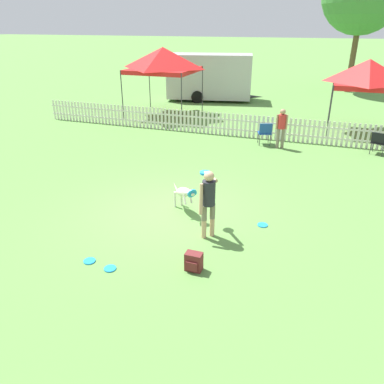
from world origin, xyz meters
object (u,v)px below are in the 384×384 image
(frisbee_near_dog, at_px, (263,225))
(folding_chair_center, at_px, (379,141))
(frisbee_midfield, at_px, (110,269))
(folding_chair_blue_left, at_px, (265,132))
(equipment_trailer, at_px, (210,76))
(spectator_standing, at_px, (282,125))
(canopy_tent_secondary, at_px, (368,74))
(leaping_dog, at_px, (184,193))
(backpack_on_grass, at_px, (194,262))
(handler_person, at_px, (208,197))
(frisbee_near_handler, at_px, (89,261))
(canopy_tent_main, at_px, (163,60))

(frisbee_near_dog, distance_m, folding_chair_center, 7.13)
(frisbee_midfield, xyz_separation_m, folding_chair_blue_left, (1.43, 8.93, 0.51))
(equipment_trailer, bearing_deg, spectator_standing, -69.14)
(folding_chair_blue_left, bearing_deg, canopy_tent_secondary, -155.97)
(frisbee_midfield, distance_m, equipment_trailer, 17.36)
(leaping_dog, distance_m, backpack_on_grass, 2.41)
(handler_person, bearing_deg, frisbee_midfield, -172.22)
(frisbee_near_handler, relative_size, frisbee_near_dog, 1.00)
(frisbee_near_dog, xyz_separation_m, spectator_standing, (-0.42, 6.07, 0.86))
(frisbee_near_dog, bearing_deg, folding_chair_blue_left, 99.28)
(frisbee_near_dog, relative_size, equipment_trailer, 0.04)
(frisbee_near_handler, xyz_separation_m, spectator_standing, (2.54, 8.64, 0.86))
(canopy_tent_secondary, xyz_separation_m, spectator_standing, (-2.84, -3.35, -1.54))
(backpack_on_grass, bearing_deg, handler_person, 95.59)
(handler_person, distance_m, spectator_standing, 6.96)
(leaping_dog, bearing_deg, folding_chair_center, -171.78)
(leaping_dog, xyz_separation_m, frisbee_midfield, (-0.50, -2.68, -0.51))
(frisbee_near_dog, bearing_deg, handler_person, -141.25)
(leaping_dog, relative_size, equipment_trailer, 0.16)
(leaping_dog, distance_m, frisbee_midfield, 2.77)
(leaping_dog, xyz_separation_m, backpack_on_grass, (1.01, -2.17, -0.34))
(frisbee_near_handler, bearing_deg, handler_person, 42.16)
(frisbee_midfield, distance_m, spectator_standing, 9.00)
(backpack_on_grass, bearing_deg, leaping_dog, 114.94)
(canopy_tent_main, bearing_deg, folding_chair_center, -18.62)
(leaping_dog, relative_size, folding_chair_blue_left, 1.10)
(backpack_on_grass, distance_m, folding_chair_blue_left, 8.43)
(spectator_standing, bearing_deg, frisbee_near_handler, 62.00)
(frisbee_midfield, relative_size, folding_chair_blue_left, 0.27)
(handler_person, xyz_separation_m, frisbee_near_handler, (-1.90, -1.72, -0.94))
(canopy_tent_main, relative_size, canopy_tent_secondary, 1.09)
(frisbee_midfield, height_order, canopy_tent_secondary, canopy_tent_secondary)
(leaping_dog, relative_size, backpack_on_grass, 2.59)
(frisbee_near_dog, xyz_separation_m, backpack_on_grass, (-0.94, -2.14, 0.17))
(spectator_standing, bearing_deg, leaping_dog, 64.19)
(folding_chair_blue_left, bearing_deg, leaping_dog, 63.24)
(canopy_tent_secondary, xyz_separation_m, equipment_trailer, (-8.14, 4.91, -1.03))
(folding_chair_center, xyz_separation_m, canopy_tent_secondary, (-0.52, 2.95, 1.93))
(handler_person, xyz_separation_m, frisbee_near_dog, (1.07, 0.86, -0.94))
(canopy_tent_main, height_order, equipment_trailer, canopy_tent_main)
(canopy_tent_secondary, bearing_deg, canopy_tent_main, 178.20)
(backpack_on_grass, relative_size, folding_chair_blue_left, 0.42)
(folding_chair_center, height_order, equipment_trailer, equipment_trailer)
(backpack_on_grass, relative_size, equipment_trailer, 0.06)
(folding_chair_blue_left, xyz_separation_m, canopy_tent_main, (-5.63, 3.43, 2.13))
(handler_person, distance_m, frisbee_midfield, 2.45)
(canopy_tent_main, bearing_deg, canopy_tent_secondary, -1.80)
(frisbee_midfield, xyz_separation_m, canopy_tent_secondary, (4.87, 12.08, 2.40))
(handler_person, height_order, folding_chair_center, handler_person)
(leaping_dog, bearing_deg, spectator_standing, -148.83)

